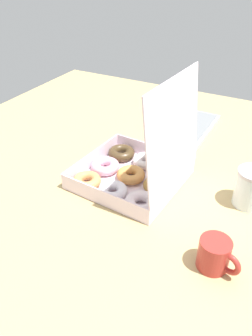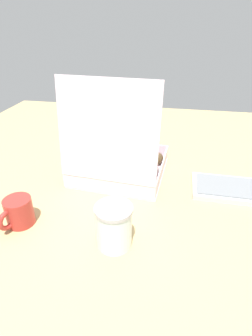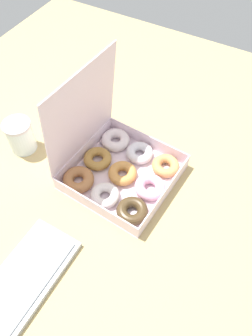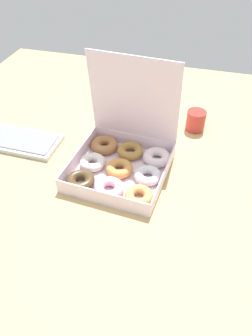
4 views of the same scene
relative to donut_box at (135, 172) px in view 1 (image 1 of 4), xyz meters
The scene contains 5 objects.
ground_plane 5.10cm from the donut_box, 102.23° to the left, with size 180.00×180.00×2.00cm, color tan.
donut_box is the anchor object (origin of this frame).
keyboard 44.67cm from the donut_box, behind, with size 34.85×16.06×2.20cm.
coffee_mug 39.80cm from the donut_box, 55.44° to the left, with size 7.77×10.94×8.32cm.
glass_jar 35.99cm from the donut_box, 99.48° to the left, with size 9.58×9.58×11.96cm.
Camera 1 is at (79.93, 38.15, 65.33)cm, focal length 35.00 mm.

